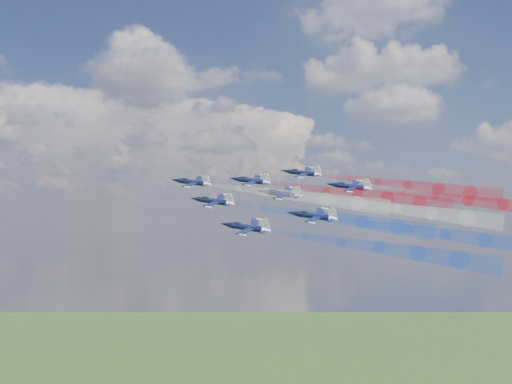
# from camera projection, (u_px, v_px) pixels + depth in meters

# --- Properties ---
(jet_lead) EXTENTS (15.40, 14.09, 8.49)m
(jet_lead) POSITION_uv_depth(u_px,v_px,m) (192.00, 182.00, 174.39)
(jet_lead) COLOR black
(trail_lead) EXTENTS (46.41, 20.45, 12.08)m
(trail_lead) POSITION_uv_depth(u_px,v_px,m) (295.00, 196.00, 163.56)
(trail_lead) COLOR white
(jet_inner_left) EXTENTS (15.40, 14.09, 8.49)m
(jet_inner_left) POSITION_uv_depth(u_px,v_px,m) (214.00, 201.00, 159.82)
(jet_inner_left) COLOR black
(trail_inner_left) EXTENTS (46.41, 20.45, 12.08)m
(trail_inner_left) POSITION_uv_depth(u_px,v_px,m) (328.00, 217.00, 149.00)
(trail_inner_left) COLOR blue
(jet_inner_right) EXTENTS (15.40, 14.09, 8.49)m
(jet_inner_right) POSITION_uv_depth(u_px,v_px,m) (252.00, 181.00, 177.07)
(jet_inner_right) COLOR black
(trail_inner_right) EXTENTS (46.41, 20.45, 12.08)m
(trail_inner_right) POSITION_uv_depth(u_px,v_px,m) (357.00, 194.00, 166.24)
(trail_inner_right) COLOR red
(jet_outer_left) EXTENTS (15.40, 14.09, 8.49)m
(jet_outer_left) POSITION_uv_depth(u_px,v_px,m) (247.00, 228.00, 143.03)
(jet_outer_left) COLOR black
(trail_outer_left) EXTENTS (46.41, 20.45, 12.08)m
(trail_outer_left) POSITION_uv_depth(u_px,v_px,m) (379.00, 248.00, 132.20)
(trail_outer_left) COLOR blue
(jet_center_third) EXTENTS (15.40, 14.09, 8.49)m
(jet_center_third) POSITION_uv_depth(u_px,v_px,m) (282.00, 194.00, 164.83)
(jet_center_third) COLOR black
(trail_center_third) EXTENTS (46.41, 20.45, 12.08)m
(trail_center_third) POSITION_uv_depth(u_px,v_px,m) (398.00, 209.00, 154.00)
(trail_center_third) COLOR white
(jet_outer_right) EXTENTS (15.40, 14.09, 8.49)m
(jet_outer_right) POSITION_uv_depth(u_px,v_px,m) (303.00, 173.00, 182.50)
(jet_outer_right) COLOR black
(trail_outer_right) EXTENTS (46.41, 20.45, 12.08)m
(trail_outer_right) POSITION_uv_depth(u_px,v_px,m) (408.00, 185.00, 171.68)
(trail_outer_right) COLOR red
(jet_rear_left) EXTENTS (15.40, 14.09, 8.49)m
(jet_rear_left) POSITION_uv_depth(u_px,v_px,m) (314.00, 216.00, 148.75)
(jet_rear_left) COLOR black
(trail_rear_left) EXTENTS (46.41, 20.45, 12.08)m
(trail_rear_left) POSITION_uv_depth(u_px,v_px,m) (446.00, 234.00, 137.93)
(trail_rear_left) COLOR blue
(jet_rear_right) EXTENTS (15.40, 14.09, 8.49)m
(jet_rear_right) POSITION_uv_depth(u_px,v_px,m) (351.00, 187.00, 168.41)
(jet_rear_right) COLOR black
(trail_rear_right) EXTENTS (46.41, 20.45, 12.08)m
(trail_rear_right) POSITION_uv_depth(u_px,v_px,m) (468.00, 201.00, 157.58)
(trail_rear_right) COLOR red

